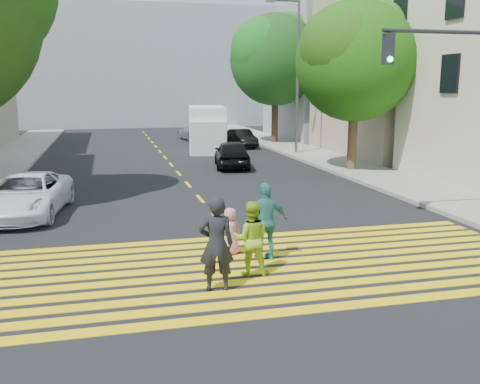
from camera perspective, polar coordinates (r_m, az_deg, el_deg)
name	(u,v)px	position (r m, az deg, el deg)	size (l,w,h in m)	color
ground	(276,288)	(11.00, 3.82, -10.13)	(120.00, 120.00, 0.00)	black
sidewalk_left	(10,159)	(32.44, -23.33, 3.30)	(3.00, 40.00, 0.15)	gray
sidewalk_right	(346,166)	(27.65, 11.20, 2.79)	(3.00, 60.00, 0.15)	gray
crosswalk	(258,267)	(12.15, 1.98, -8.00)	(13.40, 5.30, 0.01)	yellow
lane_line	(162,154)	(32.66, -8.28, 4.01)	(0.12, 34.40, 0.01)	yellow
building_right_tan	(421,70)	(34.03, 18.78, 12.26)	(10.00, 10.00, 10.00)	tan
building_right_grey	(342,74)	(43.72, 10.87, 12.27)	(10.00, 10.00, 10.00)	gray
backdrop_block	(136,67)	(57.88, -11.07, 12.92)	(30.00, 8.00, 12.00)	gray
tree_right_near	(357,54)	(25.91, 12.32, 14.14)	(7.00, 6.88, 8.07)	#4B3423
tree_right_far	(276,55)	(38.34, 3.90, 14.40)	(7.72, 7.48, 9.16)	black
pedestrian_man	(216,244)	(10.56, -2.55, -5.57)	(0.69, 0.46, 1.90)	black
pedestrian_woman	(251,238)	(11.47, 1.17, -4.96)	(0.79, 0.61, 1.62)	#96BF22
pedestrian_child	(230,231)	(12.89, -1.04, -4.21)	(0.56, 0.37, 1.15)	pink
pedestrian_extra	(266,222)	(12.42, 2.80, -3.19)	(1.08, 0.45, 1.84)	teal
white_sedan	(26,195)	(18.04, -21.89, -0.30)	(2.19, 4.76, 1.32)	white
dark_car_near	(232,154)	(26.90, -0.86, 4.11)	(1.66, 4.12, 1.40)	black
silver_car	(195,132)	(41.05, -4.82, 6.42)	(1.79, 4.40, 1.28)	#ABACB4
dark_car_parked	(241,138)	(36.06, 0.13, 5.74)	(1.27, 3.64, 1.20)	black
white_van	(207,130)	(34.10, -3.53, 6.62)	(3.04, 6.13, 2.77)	white
traffic_signal	(470,93)	(16.94, 23.29, 9.64)	(4.01, 0.35, 5.88)	black
street_lamp	(295,66)	(31.95, 5.85, 13.18)	(2.03, 0.22, 8.99)	#5B5B5B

